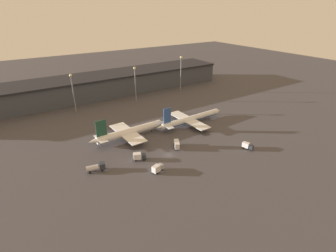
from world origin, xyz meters
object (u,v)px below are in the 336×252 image
Objects in this scene: service_vehicle_1 at (247,146)px; service_vehicle_3 at (177,144)px; service_vehicle_0 at (96,167)px; airplane_0 at (130,132)px; service_vehicle_2 at (139,156)px; service_vehicle_4 at (157,168)px; airplane_1 at (190,119)px.

service_vehicle_1 is 0.76× the size of service_vehicle_3.
service_vehicle_3 reaches higher than service_vehicle_0.
service_vehicle_2 is (-5.86, -21.78, -1.57)m from airplane_0.
service_vehicle_3 is (-27.74, 19.36, 0.22)m from service_vehicle_1.
service_vehicle_3 reaches higher than service_vehicle_4.
service_vehicle_4 is at bearing -58.98° from service_vehicle_2.
service_vehicle_2 is at bearing 119.60° from service_vehicle_3.
airplane_0 reaches higher than airplane_1.
airplane_0 is 7.97× the size of service_vehicle_1.
airplane_0 is 22.61m from service_vehicle_2.
airplane_1 reaches higher than service_vehicle_1.
airplane_1 is at bearing 27.36° from service_vehicle_0.
service_vehicle_1 is at bearing -84.70° from airplane_1.
service_vehicle_4 is (-41.19, -31.34, -1.13)m from airplane_1.
service_vehicle_4 is (2.05, -12.57, 0.00)m from service_vehicle_2.
service_vehicle_3 reaches higher than service_vehicle_1.
service_vehicle_0 is at bearing 127.48° from service_vehicle_4.
service_vehicle_2 is at bearing -158.56° from airplane_1.
airplane_0 is at bearing 63.71° from service_vehicle_3.
service_vehicle_0 is at bearing -127.57° from service_vehicle_1.
service_vehicle_1 is at bearing -46.38° from airplane_0.
airplane_0 is 6.03× the size of service_vehicle_3.
airplane_1 is at bearing -20.02° from service_vehicle_3.
service_vehicle_3 is 22.15m from service_vehicle_4.
service_vehicle_4 reaches higher than service_vehicle_1.
service_vehicle_4 is (-3.82, -34.36, -1.57)m from airplane_0.
airplane_0 is at bearing 50.82° from service_vehicle_0.
airplane_1 reaches higher than service_vehicle_4.
service_vehicle_3 is (20.42, -0.22, 0.12)m from service_vehicle_2.
service_vehicle_2 is at bearing 81.21° from service_vehicle_4.
service_vehicle_2 is 1.06× the size of service_vehicle_4.
service_vehicle_0 is at bearing -166.86° from airplane_1.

